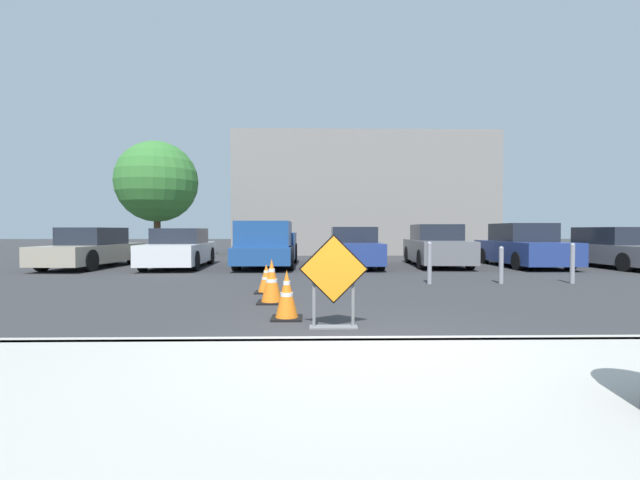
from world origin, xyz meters
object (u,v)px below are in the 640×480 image
object	(u,v)px
parked_car_nearest	(92,249)
parked_car_fifth	(523,247)
parked_car_sixth	(615,249)
bollard_third	(572,262)
road_closed_sign	(334,278)
traffic_cone_second	(272,281)
parked_car_fourth	(436,247)
bollard_second	(501,264)
pickup_truck	(267,247)
parked_car_third	(353,248)
parked_car_second	(180,249)
traffic_cone_third	(266,279)
bollard_nearest	(430,262)
traffic_cone_nearest	(287,295)

from	to	relation	value
parked_car_nearest	parked_car_fifth	distance (m)	15.43
parked_car_sixth	bollard_third	size ratio (longest dim) A/B	4.78
road_closed_sign	traffic_cone_second	world-z (taller)	road_closed_sign
parked_car_fourth	parked_car_fifth	distance (m)	3.10
road_closed_sign	bollard_second	xyz separation A→B (m)	(4.38, 4.70, -0.19)
parked_car_sixth	bollard_second	size ratio (longest dim) A/B	5.19
pickup_truck	parked_car_third	size ratio (longest dim) A/B	1.20
parked_car_nearest	bollard_third	bearing A→B (deg)	164.84
parked_car_second	bollard_second	bearing A→B (deg)	149.54
parked_car_fourth	traffic_cone_second	bearing A→B (deg)	59.47
parked_car_third	parked_car_second	bearing A→B (deg)	1.22
pickup_truck	bollard_second	distance (m)	7.92
parked_car_fifth	road_closed_sign	bearing A→B (deg)	52.37
parked_car_fourth	bollard_third	xyz separation A→B (m)	(1.87, -5.17, -0.18)
traffic_cone_third	road_closed_sign	bearing A→B (deg)	-69.15
parked_car_second	parked_car_fifth	xyz separation A→B (m)	(12.35, 0.06, 0.06)
pickup_truck	bollard_nearest	size ratio (longest dim) A/B	4.96
traffic_cone_second	parked_car_fifth	xyz separation A→B (m)	(8.40, 7.56, 0.31)
traffic_cone_nearest	parked_car_nearest	xyz separation A→B (m)	(-7.39, 8.88, 0.30)
parked_car_nearest	parked_car_fifth	size ratio (longest dim) A/B	1.06
bollard_third	bollard_second	bearing A→B (deg)	180.00
parked_car_second	parked_car_third	world-z (taller)	parked_car_third
parked_car_second	road_closed_sign	bearing A→B (deg)	114.41
parked_car_second	bollard_third	size ratio (longest dim) A/B	4.54
pickup_truck	parked_car_fifth	world-z (taller)	pickup_truck
traffic_cone_nearest	parked_car_nearest	bearing A→B (deg)	129.76
traffic_cone_third	bollard_third	world-z (taller)	bollard_third
bollard_second	traffic_cone_second	bearing A→B (deg)	-153.73
bollard_third	traffic_cone_nearest	bearing A→B (deg)	-149.17
road_closed_sign	bollard_third	distance (m)	7.75
parked_car_third	bollard_nearest	bearing A→B (deg)	107.11
bollard_nearest	traffic_cone_second	bearing A→B (deg)	-143.66
parked_car_third	bollard_third	size ratio (longest dim) A/B	4.29
road_closed_sign	traffic_cone_second	xyz separation A→B (m)	(-1.02, 2.03, -0.28)
parked_car_sixth	bollard_third	xyz separation A→B (m)	(-4.30, -4.50, -0.12)
road_closed_sign	bollard_nearest	size ratio (longest dim) A/B	1.22
parked_car_sixth	bollard_third	world-z (taller)	parked_car_sixth
parked_car_sixth	bollard_nearest	distance (m)	9.05
parked_car_second	bollard_nearest	bearing A→B (deg)	144.33
traffic_cone_third	parked_car_third	xyz separation A→B (m)	(2.45, 6.27, 0.38)
parked_car_nearest	parked_car_second	size ratio (longest dim) A/B	1.03
parked_car_third	parked_car_sixth	distance (m)	9.26
traffic_cone_second	parked_car_fourth	xyz separation A→B (m)	(5.31, 7.84, 0.31)
parked_car_nearest	parked_car_fifth	world-z (taller)	parked_car_fifth
parked_car_nearest	traffic_cone_third	bearing A→B (deg)	141.07
bollard_nearest	bollard_third	distance (m)	3.56
traffic_cone_nearest	parked_car_fourth	distance (m)	10.50
bollard_second	parked_car_sixth	bearing A→B (deg)	36.51
parked_car_third	parked_car_fourth	xyz separation A→B (m)	(3.09, 0.32, 0.04)
parked_car_third	parked_car_sixth	size ratio (longest dim) A/B	0.90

